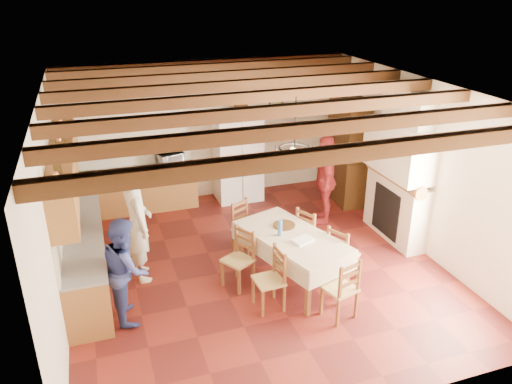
{
  "coord_description": "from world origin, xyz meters",
  "views": [
    {
      "loc": [
        -2.32,
        -6.88,
        4.53
      ],
      "look_at": [
        0.1,
        0.3,
        1.25
      ],
      "focal_mm": 35.0,
      "sensor_mm": 36.0,
      "label": 1
    }
  ],
  "objects_px": {
    "chair_right_far": "(311,233)",
    "person_man": "(137,223)",
    "chair_end_far": "(247,228)",
    "refrigerator": "(237,156)",
    "person_woman_blue": "(126,269)",
    "chair_end_near": "(340,287)",
    "microwave": "(170,159)",
    "chair_left_near": "(269,279)",
    "hutch": "(347,150)",
    "dining_table": "(292,240)",
    "person_woman_red": "(325,179)",
    "chair_left_far": "(238,259)",
    "chair_right_near": "(343,253)"
  },
  "relations": [
    {
      "from": "chair_right_far",
      "to": "person_woman_red",
      "type": "height_order",
      "value": "person_woman_red"
    },
    {
      "from": "person_man",
      "to": "person_woman_blue",
      "type": "distance_m",
      "value": 1.05
    },
    {
      "from": "chair_left_near",
      "to": "chair_left_far",
      "type": "bearing_deg",
      "value": -162.56
    },
    {
      "from": "chair_left_near",
      "to": "chair_end_far",
      "type": "relative_size",
      "value": 1.0
    },
    {
      "from": "chair_end_near",
      "to": "hutch",
      "type": "bearing_deg",
      "value": -135.36
    },
    {
      "from": "refrigerator",
      "to": "person_woman_blue",
      "type": "bearing_deg",
      "value": -127.09
    },
    {
      "from": "person_man",
      "to": "hutch",
      "type": "bearing_deg",
      "value": -75.22
    },
    {
      "from": "hutch",
      "to": "chair_end_far",
      "type": "bearing_deg",
      "value": -145.77
    },
    {
      "from": "chair_end_near",
      "to": "microwave",
      "type": "height_order",
      "value": "microwave"
    },
    {
      "from": "chair_right_near",
      "to": "person_man",
      "type": "bearing_deg",
      "value": 43.39
    },
    {
      "from": "chair_right_near",
      "to": "chair_left_near",
      "type": "bearing_deg",
      "value": 76.97
    },
    {
      "from": "chair_right_near",
      "to": "microwave",
      "type": "relative_size",
      "value": 1.88
    },
    {
      "from": "refrigerator",
      "to": "chair_end_near",
      "type": "bearing_deg",
      "value": -87.96
    },
    {
      "from": "person_man",
      "to": "chair_left_far",
      "type": "bearing_deg",
      "value": -124.22
    },
    {
      "from": "chair_end_near",
      "to": "chair_end_far",
      "type": "xyz_separation_m",
      "value": [
        -0.7,
        2.16,
        0.0
      ]
    },
    {
      "from": "chair_left_near",
      "to": "person_woman_blue",
      "type": "height_order",
      "value": "person_woman_blue"
    },
    {
      "from": "person_woman_red",
      "to": "dining_table",
      "type": "bearing_deg",
      "value": -15.02
    },
    {
      "from": "hutch",
      "to": "dining_table",
      "type": "height_order",
      "value": "hutch"
    },
    {
      "from": "chair_end_far",
      "to": "chair_left_far",
      "type": "bearing_deg",
      "value": -146.5
    },
    {
      "from": "chair_end_far",
      "to": "person_man",
      "type": "distance_m",
      "value": 1.94
    },
    {
      "from": "chair_right_far",
      "to": "person_man",
      "type": "bearing_deg",
      "value": 56.01
    },
    {
      "from": "chair_left_near",
      "to": "chair_end_near",
      "type": "height_order",
      "value": "same"
    },
    {
      "from": "person_man",
      "to": "microwave",
      "type": "distance_m",
      "value": 2.79
    },
    {
      "from": "chair_end_near",
      "to": "person_man",
      "type": "bearing_deg",
      "value": -53.89
    },
    {
      "from": "chair_left_near",
      "to": "chair_right_far",
      "type": "distance_m",
      "value": 1.64
    },
    {
      "from": "dining_table",
      "to": "chair_end_far",
      "type": "relative_size",
      "value": 2.18
    },
    {
      "from": "chair_end_near",
      "to": "person_woman_blue",
      "type": "bearing_deg",
      "value": -35.4
    },
    {
      "from": "chair_end_near",
      "to": "microwave",
      "type": "xyz_separation_m",
      "value": [
        -1.6,
        4.58,
        0.56
      ]
    },
    {
      "from": "chair_right_far",
      "to": "chair_end_far",
      "type": "relative_size",
      "value": 1.0
    },
    {
      "from": "chair_end_far",
      "to": "person_woman_red",
      "type": "distance_m",
      "value": 2.01
    },
    {
      "from": "chair_left_far",
      "to": "person_man",
      "type": "bearing_deg",
      "value": -149.05
    },
    {
      "from": "chair_right_far",
      "to": "chair_left_far",
      "type": "bearing_deg",
      "value": 79.35
    },
    {
      "from": "refrigerator",
      "to": "person_man",
      "type": "relative_size",
      "value": 1.0
    },
    {
      "from": "chair_left_far",
      "to": "person_woman_red",
      "type": "xyz_separation_m",
      "value": [
        2.29,
        1.66,
        0.42
      ]
    },
    {
      "from": "microwave",
      "to": "person_woman_blue",
      "type": "bearing_deg",
      "value": -128.44
    },
    {
      "from": "chair_right_far",
      "to": "person_woman_red",
      "type": "relative_size",
      "value": 0.53
    },
    {
      "from": "chair_left_near",
      "to": "person_man",
      "type": "height_order",
      "value": "person_man"
    },
    {
      "from": "chair_left_far",
      "to": "chair_end_far",
      "type": "distance_m",
      "value": 1.06
    },
    {
      "from": "person_woman_blue",
      "to": "refrigerator",
      "type": "bearing_deg",
      "value": -38.76
    },
    {
      "from": "chair_right_far",
      "to": "chair_end_near",
      "type": "bearing_deg",
      "value": 142.26
    },
    {
      "from": "refrigerator",
      "to": "chair_left_near",
      "type": "bearing_deg",
      "value": -100.31
    },
    {
      "from": "chair_left_far",
      "to": "chair_end_near",
      "type": "bearing_deg",
      "value": 13.21
    },
    {
      "from": "chair_end_far",
      "to": "microwave",
      "type": "xyz_separation_m",
      "value": [
        -0.9,
        2.42,
        0.56
      ]
    },
    {
      "from": "person_woman_blue",
      "to": "chair_right_far",
      "type": "bearing_deg",
      "value": -79.67
    },
    {
      "from": "chair_end_near",
      "to": "microwave",
      "type": "distance_m",
      "value": 4.88
    },
    {
      "from": "chair_end_near",
      "to": "dining_table",
      "type": "bearing_deg",
      "value": -90.44
    },
    {
      "from": "hutch",
      "to": "person_woman_red",
      "type": "xyz_separation_m",
      "value": [
        -0.91,
        -0.84,
        -0.24
      ]
    },
    {
      "from": "chair_end_far",
      "to": "person_man",
      "type": "xyz_separation_m",
      "value": [
        -1.87,
        -0.19,
        0.49
      ]
    },
    {
      "from": "chair_end_near",
      "to": "person_man",
      "type": "xyz_separation_m",
      "value": [
        -2.57,
        1.96,
        0.49
      ]
    },
    {
      "from": "person_woman_red",
      "to": "microwave",
      "type": "height_order",
      "value": "person_woman_red"
    }
  ]
}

